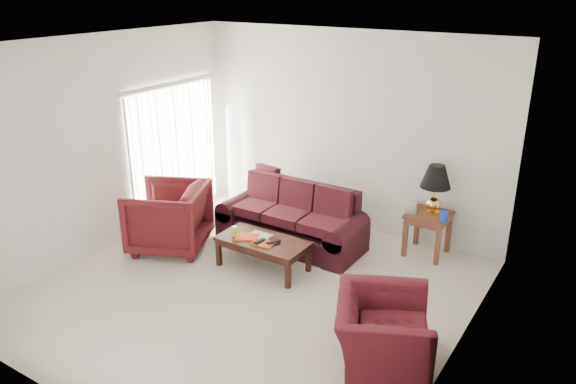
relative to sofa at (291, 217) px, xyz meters
The scene contains 19 objects.
floor 1.48m from the sofa, 77.89° to the right, with size 5.00×5.00×0.00m, color beige.
blinds 2.22m from the sofa, behind, with size 0.10×2.00×2.16m, color silver.
sofa is the anchor object (origin of this frame).
throw_pillow 0.98m from the sofa, 145.91° to the left, with size 0.43×0.12×0.43m, color black.
end_table 1.94m from the sofa, 23.25° to the left, with size 0.57×0.57×0.62m, color brown, non-canonical shape.
table_lamp 2.06m from the sofa, 23.85° to the left, with size 0.42×0.42×0.70m, color #EAB649, non-canonical shape.
clock 1.70m from the sofa, 22.09° to the left, with size 0.16×0.06×0.16m, color silver.
blue_canister 2.14m from the sofa, 16.14° to the left, with size 0.10×0.10×0.16m, color #172698.
picture_frame 1.90m from the sofa, 30.57° to the left, with size 0.14×0.02×0.18m, color #BABABE.
floor_lamp 1.88m from the sofa, 153.46° to the left, with size 0.28×0.28×1.75m, color white, non-canonical shape.
armchair_left 1.74m from the sofa, 143.44° to the right, with size 1.02×1.05×0.95m, color #471014.
armchair_right 2.84m from the sofa, 38.66° to the right, with size 1.06×0.93×0.69m, color #471018.
coffee_table 0.86m from the sofa, 84.03° to the right, with size 1.21×0.61×0.42m, color black, non-canonical shape.
magazine_red 0.89m from the sofa, 97.91° to the right, with size 0.31×0.23×0.02m, color red.
magazine_white 0.76m from the sofa, 90.64° to the right, with size 0.29×0.22×0.02m, color beige.
magazine_orange 0.94m from the sofa, 80.08° to the right, with size 0.28×0.21×0.02m, color #C24716.
remote_a 0.94m from the sofa, 83.32° to the right, with size 0.05×0.18×0.02m, color black.
remote_b 0.89m from the sofa, 72.41° to the right, with size 0.05×0.19×0.02m, color black.
yellow_glass 0.98m from the sofa, 108.40° to the right, with size 0.08×0.08×0.13m, color gold.
Camera 1 is at (3.68, -4.91, 3.66)m, focal length 35.00 mm.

